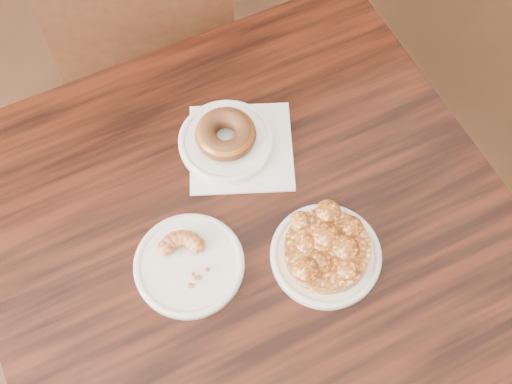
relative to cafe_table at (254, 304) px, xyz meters
name	(u,v)px	position (x,y,z in m)	size (l,w,h in m)	color
floor	(385,374)	(0.28, -0.21, -0.38)	(5.00, 5.00, 0.00)	black
cafe_table	(254,304)	(0.00, 0.00, 0.00)	(0.86, 0.86, 0.75)	black
chair_far	(152,26)	(0.06, 0.75, 0.08)	(0.44, 0.44, 0.90)	black
napkin	(241,148)	(0.05, 0.16, 0.38)	(0.18, 0.18, 0.00)	white
plate_donut	(226,141)	(0.03, 0.18, 0.39)	(0.17, 0.17, 0.01)	white
plate_cruller	(189,265)	(-0.11, 0.00, 0.38)	(0.18, 0.18, 0.01)	white
plate_fritter	(326,255)	(0.09, -0.08, 0.38)	(0.18, 0.18, 0.01)	white
glazed_donut	(226,134)	(0.03, 0.18, 0.41)	(0.11, 0.11, 0.04)	#8B5214
apple_fritter	(327,249)	(0.09, -0.08, 0.41)	(0.18, 0.18, 0.04)	#461C07
cruller_fragment	(188,261)	(-0.11, 0.00, 0.40)	(0.09, 0.09, 0.03)	brown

